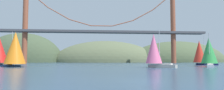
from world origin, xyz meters
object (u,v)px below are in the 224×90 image
at_px(sailboat_scarlet_sail, 200,52).
at_px(sailboat_orange_sail, 15,48).
at_px(sailboat_green_sail, 209,51).
at_px(sailboat_pink_spinnaker, 154,50).

bearing_deg(sailboat_scarlet_sail, sailboat_orange_sail, -167.82).
xyz_separation_m(sailboat_green_sail, sailboat_orange_sail, (-56.77, 4.03, 0.76)).
relative_size(sailboat_scarlet_sail, sailboat_pink_spinnaker, 1.08).
distance_m(sailboat_green_sail, sailboat_pink_spinnaker, 18.53).
height_order(sailboat_pink_spinnaker, sailboat_orange_sail, sailboat_orange_sail).
distance_m(sailboat_pink_spinnaker, sailboat_orange_sail, 39.76).
relative_size(sailboat_scarlet_sail, sailboat_orange_sail, 1.07).
distance_m(sailboat_scarlet_sail, sailboat_green_sail, 18.94).
relative_size(sailboat_green_sail, sailboat_pink_spinnaker, 0.97).
relative_size(sailboat_pink_spinnaker, sailboat_orange_sail, 0.99).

